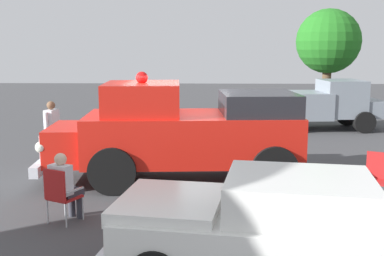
{
  "coord_description": "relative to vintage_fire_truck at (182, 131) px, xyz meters",
  "views": [
    {
      "loc": [
        -11.69,
        -0.68,
        3.14
      ],
      "look_at": [
        -0.74,
        -0.34,
        1.27
      ],
      "focal_mm": 44.44,
      "sensor_mm": 36.0,
      "label": 1
    }
  ],
  "objects": [
    {
      "name": "ground_plane",
      "position": [
        0.75,
        0.11,
        -1.2
      ],
      "size": [
        60.0,
        60.0,
        0.0
      ],
      "primitive_type": "plane",
      "color": "#424244"
    },
    {
      "name": "vintage_fire_truck",
      "position": [
        0.0,
        0.0,
        0.0
      ],
      "size": [
        2.66,
        6.08,
        2.59
      ],
      "color": "black",
      "rests_on": "ground"
    },
    {
      "name": "classic_hot_rod",
      "position": [
        -4.81,
        -1.47,
        -0.45
      ],
      "size": [
        2.49,
        4.59,
        1.46
      ],
      "color": "black",
      "rests_on": "ground"
    },
    {
      "name": "parked_pickup",
      "position": [
        7.35,
        -4.87,
        -0.21
      ],
      "size": [
        2.35,
        4.93,
        1.9
      ],
      "color": "black",
      "rests_on": "ground"
    },
    {
      "name": "lawn_chair_near_truck",
      "position": [
        -2.86,
        2.04,
        -0.61
      ],
      "size": [
        0.66,
        0.66,
        1.02
      ],
      "color": "#B7BABF",
      "rests_on": "ground"
    },
    {
      "name": "lawn_chair_spare",
      "position": [
        -1.45,
        -4.06,
        -0.61
      ],
      "size": [
        0.66,
        0.66,
        1.02
      ],
      "color": "#B7BABF",
      "rests_on": "ground"
    },
    {
      "name": "spectator_seated",
      "position": [
        -2.75,
        1.98,
        -0.5
      ],
      "size": [
        0.64,
        0.57,
        1.29
      ],
      "color": "#383842",
      "rests_on": "ground"
    },
    {
      "name": "spectator_standing",
      "position": [
        1.91,
        3.71,
        -0.23
      ],
      "size": [
        0.65,
        0.34,
        1.68
      ],
      "color": "#2D334C",
      "rests_on": "ground"
    },
    {
      "name": "oak_tree_right",
      "position": [
        11.31,
        -6.13,
        2.18
      ],
      "size": [
        2.94,
        2.94,
        4.88
      ],
      "color": "brown",
      "rests_on": "ground"
    }
  ]
}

